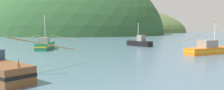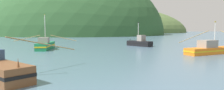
{
  "view_description": "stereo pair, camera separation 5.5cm",
  "coord_description": "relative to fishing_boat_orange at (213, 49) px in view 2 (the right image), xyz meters",
  "views": [
    {
      "loc": [
        -6.92,
        -2.82,
        4.29
      ],
      "look_at": [
        3.17,
        33.11,
        1.4
      ],
      "focal_mm": 33.22,
      "sensor_mm": 36.0,
      "label": 1
    },
    {
      "loc": [
        -6.87,
        -2.83,
        4.29
      ],
      "look_at": [
        3.17,
        33.11,
        1.4
      ],
      "focal_mm": 33.22,
      "sensor_mm": 36.0,
      "label": 2
    }
  ],
  "objects": [
    {
      "name": "fishing_boat_green",
      "position": [
        -28.26,
        15.92,
        0.11
      ],
      "size": [
        12.82,
        9.19,
        7.38
      ],
      "rotation": [
        0.0,
        0.0,
        1.38
      ],
      "color": "#197A47",
      "rests_on": "ground"
    },
    {
      "name": "hill_mid_right",
      "position": [
        -55.53,
        212.12,
        -0.79
      ],
      "size": [
        131.79,
        105.43,
        43.37
      ],
      "primitive_type": "ellipsoid",
      "color": "#516B38",
      "rests_on": "ground"
    },
    {
      "name": "hill_mid_left",
      "position": [
        32.77,
        184.04,
        -0.79
      ],
      "size": [
        119.17,
        95.33,
        69.07
      ],
      "primitive_type": "ellipsoid",
      "color": "#516B38",
      "rests_on": "ground"
    },
    {
      "name": "hill_far_left",
      "position": [
        39.68,
        225.46,
        -0.79
      ],
      "size": [
        200.77,
        160.62,
        64.16
      ],
      "primitive_type": "ellipsoid",
      "color": "#516B38",
      "rests_on": "ground"
    },
    {
      "name": "fishing_boat_orange",
      "position": [
        0.0,
        0.0,
        0.0
      ],
      "size": [
        12.2,
        16.33,
        5.62
      ],
      "rotation": [
        0.0,
        0.0,
        0.19
      ],
      "color": "orange",
      "rests_on": "ground"
    },
    {
      "name": "hill_far_right",
      "position": [
        -6.87,
        127.85,
        -0.79
      ],
      "size": [
        128.05,
        102.44,
        91.34
      ],
      "primitive_type": "ellipsoid",
      "color": "#2D562D",
      "rests_on": "ground"
    },
    {
      "name": "fishing_boat_black",
      "position": [
        -5.8,
        18.4,
        0.09
      ],
      "size": [
        4.82,
        7.26,
        6.0
      ],
      "rotation": [
        0.0,
        0.0,
        2.01
      ],
      "color": "black",
      "rests_on": "ground"
    }
  ]
}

